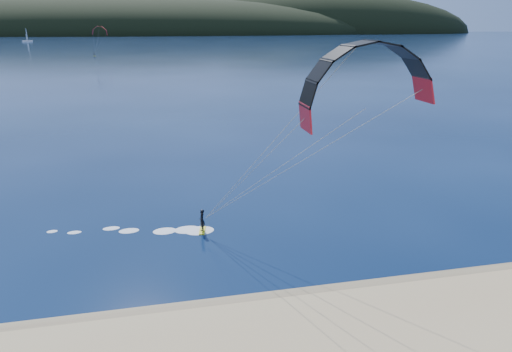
# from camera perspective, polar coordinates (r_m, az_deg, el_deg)

# --- Properties ---
(wet_sand) EXTENTS (220.00, 2.50, 0.10)m
(wet_sand) POSITION_cam_1_polar(r_m,az_deg,el_deg) (22.04, -7.40, -17.69)
(wet_sand) COLOR #80684B
(wet_sand) RESTS_ON ground
(headland) EXTENTS (1200.00, 310.00, 140.00)m
(headland) POSITION_cam_1_polar(r_m,az_deg,el_deg) (758.58, -12.15, 17.67)
(headland) COLOR black
(headland) RESTS_ON ground
(kitesurfer_near) EXTENTS (22.29, 9.41, 12.91)m
(kitesurfer_near) POSITION_cam_1_polar(r_m,az_deg,el_deg) (23.11, 12.41, 7.69)
(kitesurfer_near) COLOR gold
(kitesurfer_near) RESTS_ON ground
(kitesurfer_far) EXTENTS (8.13, 7.93, 11.87)m
(kitesurfer_far) POSITION_cam_1_polar(r_m,az_deg,el_deg) (211.73, -19.74, 17.07)
(kitesurfer_far) COLOR gold
(kitesurfer_far) RESTS_ON ground
(sailboat) EXTENTS (7.92, 5.09, 11.26)m
(sailboat) POSITION_cam_1_polar(r_m,az_deg,el_deg) (435.18, -27.70, 15.37)
(sailboat) COLOR white
(sailboat) RESTS_ON ground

